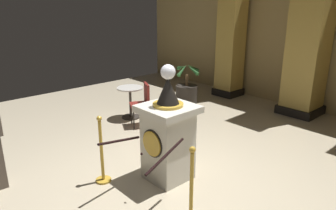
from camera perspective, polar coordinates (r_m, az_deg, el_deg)
The scene contains 11 objects.
ground_plane at distance 5.18m, azimuth -0.96°, elevation -12.88°, with size 12.04×12.04×0.00m, color beige.
back_wall at distance 8.74m, azimuth 25.67°, elevation 12.15°, with size 12.04×0.16×4.05m, color tan.
pedestal_clock at distance 4.87m, azimuth -0.03°, elevation -5.45°, with size 0.76×0.76×1.81m.
stanchion_near at distance 5.01m, azimuth -11.73°, elevation -9.43°, with size 0.24×0.24×1.08m.
stanchion_far at distance 4.13m, azimuth 4.18°, elevation -15.86°, with size 0.24×0.24×1.03m.
velvet_rope at distance 4.33m, azimuth -4.79°, elevation -7.68°, with size 0.98×0.96×0.22m.
column_left at distance 9.38m, azimuth 11.33°, elevation 13.24°, with size 0.72×0.72×3.89m.
column_centre_rear at distance 8.25m, azimuth 24.09°, elevation 11.44°, with size 0.93×0.93×3.89m.
potted_palm_left at distance 8.71m, azimuth 3.35°, elevation 2.37°, with size 0.86×0.83×1.13m.
cafe_table at distance 7.58m, azimuth -6.77°, elevation 1.19°, with size 0.62×0.62×0.75m.
cafe_chair_red at distance 7.06m, azimuth -4.56°, elevation 0.76°, with size 0.54×0.54×0.96m.
Camera 1 is at (3.34, -2.93, 2.66)m, focal length 34.04 mm.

